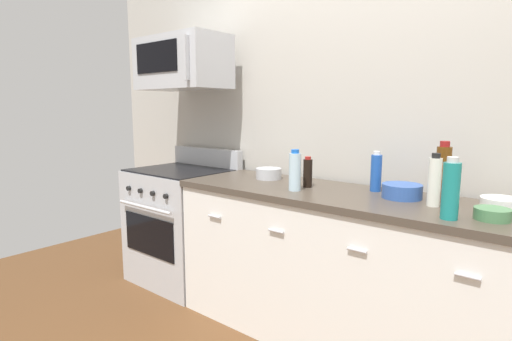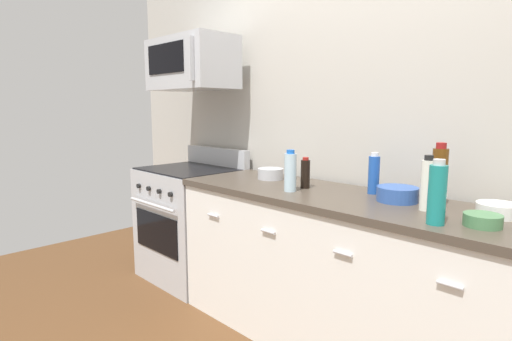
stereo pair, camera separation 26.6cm
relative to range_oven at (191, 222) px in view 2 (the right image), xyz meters
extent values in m
cube|color=#B7B2A8|center=(1.44, 0.41, 0.88)|extent=(5.21, 0.10, 2.70)
cube|color=white|center=(1.44, 0.00, -0.03)|extent=(2.09, 0.62, 0.88)
cube|color=#473D33|center=(1.44, 0.00, 0.43)|extent=(2.12, 0.65, 0.04)
cylinder|color=silver|center=(0.70, -0.33, 0.25)|extent=(0.10, 0.02, 0.02)
cylinder|color=silver|center=(1.19, -0.33, 0.25)|extent=(0.10, 0.02, 0.02)
cylinder|color=silver|center=(1.68, -0.33, 0.25)|extent=(0.10, 0.02, 0.02)
cylinder|color=silver|center=(2.17, -0.33, 0.25)|extent=(0.10, 0.02, 0.02)
cube|color=#B7BABF|center=(0.00, 0.00, -0.01)|extent=(0.76, 0.64, 0.91)
cube|color=black|center=(0.00, -0.33, -0.02)|extent=(0.58, 0.01, 0.30)
cylinder|color=#B7BABF|center=(0.00, -0.36, 0.21)|extent=(0.61, 0.02, 0.02)
cube|color=#B7BABF|center=(0.00, 0.29, 0.52)|extent=(0.76, 0.06, 0.16)
cube|color=black|center=(0.00, 0.00, 0.45)|extent=(0.73, 0.61, 0.01)
cylinder|color=black|center=(-0.23, -0.34, 0.32)|extent=(0.04, 0.02, 0.04)
cylinder|color=black|center=(-0.08, -0.34, 0.32)|extent=(0.04, 0.02, 0.04)
cylinder|color=black|center=(0.08, -0.34, 0.32)|extent=(0.04, 0.02, 0.04)
cylinder|color=black|center=(0.23, -0.34, 0.32)|extent=(0.04, 0.02, 0.04)
cube|color=#B7BABF|center=(0.00, 0.05, 1.28)|extent=(0.74, 0.40, 0.40)
cube|color=black|center=(-0.06, -0.16, 1.31)|extent=(0.48, 0.01, 0.22)
cube|color=#B7BABF|center=(0.30, -0.17, 1.28)|extent=(0.02, 0.04, 0.30)
cylinder|color=#1E4CA5|center=(1.55, 0.17, 0.56)|extent=(0.06, 0.06, 0.22)
cylinder|color=silver|center=(1.55, 0.17, 0.68)|extent=(0.04, 0.04, 0.02)
cylinder|color=silver|center=(1.17, -0.12, 0.56)|extent=(0.07, 0.07, 0.22)
cylinder|color=blue|center=(1.17, -0.12, 0.68)|extent=(0.05, 0.05, 0.02)
cylinder|color=black|center=(1.18, 0.02, 0.54)|extent=(0.06, 0.06, 0.17)
cylinder|color=maroon|center=(1.18, 0.02, 0.63)|extent=(0.04, 0.04, 0.02)
cylinder|color=#59330F|center=(1.93, 0.13, 0.59)|extent=(0.07, 0.07, 0.29)
cylinder|color=maroon|center=(1.93, 0.13, 0.75)|extent=(0.05, 0.05, 0.03)
cylinder|color=silver|center=(1.93, 0.00, 0.57)|extent=(0.06, 0.06, 0.24)
cylinder|color=black|center=(1.93, 0.00, 0.70)|extent=(0.04, 0.04, 0.02)
cylinder|color=#197F7A|center=(2.05, -0.21, 0.58)|extent=(0.07, 0.07, 0.25)
cylinder|color=beige|center=(2.05, -0.21, 0.71)|extent=(0.05, 0.05, 0.03)
cylinder|color=white|center=(2.20, 0.11, 0.48)|extent=(0.18, 0.18, 0.06)
torus|color=white|center=(2.20, 0.11, 0.51)|extent=(0.18, 0.18, 0.01)
cylinder|color=white|center=(2.20, 0.11, 0.46)|extent=(0.10, 0.10, 0.01)
cylinder|color=#477A4C|center=(2.20, -0.10, 0.48)|extent=(0.15, 0.15, 0.05)
torus|color=#477A4C|center=(2.20, -0.10, 0.50)|extent=(0.15, 0.15, 0.01)
cylinder|color=#477A4C|center=(2.20, -0.10, 0.45)|extent=(0.08, 0.08, 0.01)
cylinder|color=#B2B5BA|center=(0.81, 0.11, 0.49)|extent=(0.18, 0.18, 0.07)
torus|color=#B2B5BA|center=(0.81, 0.11, 0.52)|extent=(0.18, 0.18, 0.01)
cylinder|color=#B2B5BA|center=(0.81, 0.11, 0.46)|extent=(0.10, 0.10, 0.01)
cylinder|color=#2D519E|center=(1.74, 0.08, 0.49)|extent=(0.21, 0.21, 0.08)
torus|color=#2D519E|center=(1.74, 0.08, 0.52)|extent=(0.21, 0.21, 0.01)
cylinder|color=#2D519E|center=(1.74, 0.08, 0.46)|extent=(0.12, 0.12, 0.01)
camera|label=1|loc=(2.50, -2.09, 0.93)|focal=28.42mm
camera|label=2|loc=(2.69, -1.91, 0.93)|focal=28.42mm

